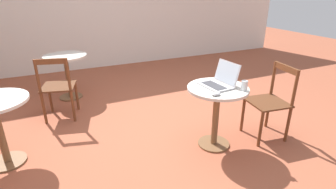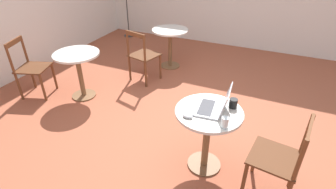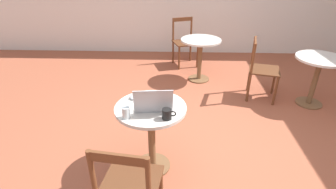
{
  "view_description": "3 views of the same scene",
  "coord_description": "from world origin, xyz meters",
  "views": [
    {
      "loc": [
        -2.7,
        1.18,
        1.72
      ],
      "look_at": [
        -0.47,
        0.15,
        0.69
      ],
      "focal_mm": 28.0,
      "sensor_mm": 36.0,
      "label": 1
    },
    {
      "loc": [
        -2.6,
        -0.88,
        2.15
      ],
      "look_at": [
        -0.19,
        0.2,
        0.55
      ],
      "focal_mm": 28.0,
      "sensor_mm": 36.0,
      "label": 2
    },
    {
      "loc": [
        -0.32,
        -2.43,
        1.94
      ],
      "look_at": [
        -0.42,
        0.11,
        0.57
      ],
      "focal_mm": 28.0,
      "sensor_mm": 36.0,
      "label": 3
    }
  ],
  "objects": [
    {
      "name": "ground_plane",
      "position": [
        0.0,
        0.0,
        0.0
      ],
      "size": [
        16.0,
        16.0,
        0.0
      ],
      "primitive_type": "plane",
      "color": "#9E5138"
    },
    {
      "name": "wall_side",
      "position": [
        3.23,
        0.0,
        1.35
      ],
      "size": [
        0.06,
        9.4,
        2.7
      ],
      "color": "white",
      "rests_on": "ground_plane"
    },
    {
      "name": "cafe_table_near",
      "position": [
        -0.56,
        -0.39,
        0.54
      ],
      "size": [
        0.66,
        0.66,
        0.72
      ],
      "color": "brown",
      "rests_on": "ground_plane"
    },
    {
      "name": "cafe_table_mid",
      "position": [
        1.62,
        0.97,
        0.54
      ],
      "size": [
        0.66,
        0.66,
        0.72
      ],
      "color": "brown",
      "rests_on": "ground_plane"
    },
    {
      "name": "chair_near_front",
      "position": [
        -0.65,
        -1.09,
        0.45
      ],
      "size": [
        0.47,
        0.47,
        0.89
      ],
      "color": "brown",
      "rests_on": "ground_plane"
    },
    {
      "name": "chair_mid_left",
      "position": [
        0.91,
        1.15,
        0.45
      ],
      "size": [
        0.51,
        0.51,
        0.89
      ],
      "color": "brown",
      "rests_on": "ground_plane"
    },
    {
      "name": "laptop",
      "position": [
        -0.53,
        -0.43,
        0.77
      ],
      "size": [
        0.36,
        0.34,
        0.25
      ],
      "color": "#B7B7BC",
      "rests_on": "cafe_table_near"
    },
    {
      "name": "mouse",
      "position": [
        -0.74,
        -0.24,
        0.73
      ],
      "size": [
        0.06,
        0.1,
        0.03
      ],
      "color": "#B7B7BC",
      "rests_on": "cafe_table_near"
    },
    {
      "name": "mug",
      "position": [
        -0.4,
        -0.59,
        0.76
      ],
      "size": [
        0.12,
        0.08,
        0.09
      ],
      "color": "black",
      "rests_on": "cafe_table_near"
    },
    {
      "name": "drinking_glass",
      "position": [
        -0.74,
        -0.59,
        0.77
      ],
      "size": [
        0.07,
        0.07,
        0.1
      ],
      "color": "silver",
      "rests_on": "cafe_table_near"
    }
  ]
}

